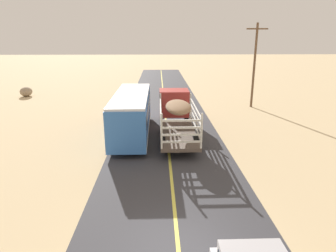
# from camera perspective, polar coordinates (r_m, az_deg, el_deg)

# --- Properties ---
(ground_plane) EXTENTS (240.00, 240.00, 0.00)m
(ground_plane) POSITION_cam_1_polar(r_m,az_deg,el_deg) (11.49, 2.01, -22.82)
(ground_plane) COLOR #CCB284
(road_surface) EXTENTS (8.00, 120.00, 0.02)m
(road_surface) POSITION_cam_1_polar(r_m,az_deg,el_deg) (11.49, 2.01, -22.78)
(road_surface) COLOR #38383D
(road_surface) RESTS_ON ground
(road_centre_line) EXTENTS (0.16, 117.60, 0.00)m
(road_centre_line) POSITION_cam_1_polar(r_m,az_deg,el_deg) (11.48, 2.02, -22.74)
(road_centre_line) COLOR #D8CC4C
(road_centre_line) RESTS_ON road_surface
(livestock_truck) EXTENTS (2.53, 9.70, 3.02)m
(livestock_truck) POSITION_cam_1_polar(r_m,az_deg,el_deg) (23.79, 1.43, 3.36)
(livestock_truck) COLOR #B2332D
(livestock_truck) RESTS_ON road_surface
(bus) EXTENTS (2.54, 10.00, 3.21)m
(bus) POSITION_cam_1_polar(r_m,az_deg,el_deg) (22.77, -6.92, 2.50)
(bus) COLOR #3872C6
(bus) RESTS_ON road_surface
(power_pole_mid) EXTENTS (2.20, 0.24, 8.68)m
(power_pole_mid) POSITION_cam_1_polar(r_m,az_deg,el_deg) (32.88, 16.29, 11.47)
(power_pole_mid) COLOR brown
(power_pole_mid) RESTS_ON ground
(boulder_near_shoulder) EXTENTS (1.45, 1.76, 1.18)m
(boulder_near_shoulder) POSITION_cam_1_polar(r_m,az_deg,el_deg) (42.13, -25.62, 5.97)
(boulder_near_shoulder) COLOR gray
(boulder_near_shoulder) RESTS_ON ground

